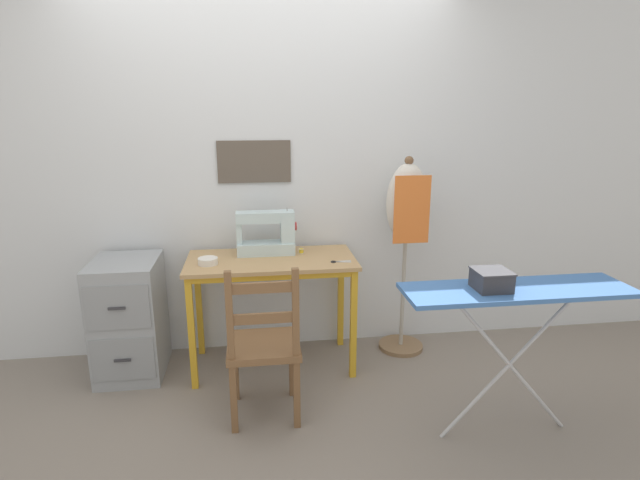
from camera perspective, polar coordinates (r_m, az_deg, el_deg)
The scene contains 12 objects.
ground_plane at distance 3.32m, azimuth -5.06°, elevation -16.16°, with size 14.00×14.00×0.00m, color gray.
wall_back at distance 3.49m, azimuth -6.06°, elevation 7.62°, with size 10.00×0.07×2.55m.
sewing_table at distance 3.28m, azimuth -5.55°, elevation -3.86°, with size 1.09×0.54×0.76m.
sewing_machine at distance 3.33m, azimuth -5.84°, elevation 0.67°, with size 0.40×0.15×0.31m.
fabric_bowl at distance 3.20m, azimuth -12.70°, elevation -2.35°, with size 0.12×0.12×0.04m.
scissors at distance 3.17m, azimuth 2.05°, elevation -2.49°, with size 0.13×0.04×0.01m.
thread_spool_near_machine at distance 3.36m, azimuth -2.15°, elevation -1.26°, with size 0.04×0.04×0.03m.
wooden_chair at distance 2.84m, azimuth -6.46°, elevation -12.01°, with size 0.40×0.38×0.92m.
filing_cabinet at distance 3.51m, azimuth -20.96°, elevation -8.29°, with size 0.41×0.51×0.78m.
dress_form at distance 3.47m, azimuth 9.87°, elevation 2.61°, with size 0.32×0.32×1.40m.
ironing_board at distance 2.73m, azimuth 21.58°, elevation -6.04°, with size 1.17×0.33×0.84m.
storage_box at distance 2.63m, azimuth 19.01°, elevation -4.32°, with size 0.18×0.17×0.10m.
Camera 1 is at (-0.11, -2.85, 1.71)m, focal length 28.00 mm.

